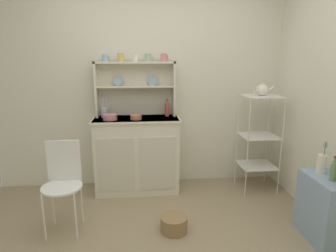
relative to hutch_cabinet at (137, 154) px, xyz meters
name	(u,v)px	position (x,y,z in m)	size (l,w,h in m)	color
wall_back	(152,86)	(0.21, 0.26, 0.79)	(3.84, 0.05, 2.50)	silver
hutch_cabinet	(137,154)	(0.00, 0.00, 0.00)	(1.01, 0.45, 0.90)	silver
hutch_shelf_unit	(135,84)	(0.00, 0.16, 0.82)	(0.94, 0.18, 0.64)	beige
bakers_rack	(259,132)	(1.45, -0.11, 0.26)	(0.42, 0.39, 1.16)	silver
side_shelf_blue	(324,209)	(1.65, -1.15, -0.17)	(0.28, 0.48, 0.58)	#849EBC
wire_chair	(63,178)	(-0.67, -0.77, 0.05)	(0.36, 0.36, 0.85)	white
floor_basket	(174,224)	(0.34, -0.91, -0.39)	(0.25, 0.25, 0.15)	#93754C
cup_sky_0	(105,58)	(-0.33, 0.12, 1.12)	(0.09, 0.07, 0.08)	#8EB2D1
cup_gold_1	(121,57)	(-0.16, 0.12, 1.13)	(0.09, 0.07, 0.09)	#DBB760
cup_cream_2	(135,58)	(0.01, 0.12, 1.12)	(0.08, 0.07, 0.08)	silver
cup_sage_3	(148,58)	(0.16, 0.12, 1.13)	(0.09, 0.08, 0.09)	#9EB78E
cup_rose_4	(164,57)	(0.34, 0.12, 1.13)	(0.09, 0.07, 0.09)	#D17A84
bowl_mixing_large	(110,117)	(-0.29, -0.07, 0.47)	(0.16, 0.16, 0.06)	#D17A84
bowl_floral_medium	(136,117)	(0.00, -0.07, 0.46)	(0.13, 0.13, 0.05)	#C67556
jam_bottle	(167,109)	(0.37, 0.09, 0.52)	(0.05, 0.05, 0.21)	#B74C47
utensil_jar	(104,112)	(-0.37, 0.08, 0.50)	(0.08, 0.08, 0.23)	#B2B7C6
porcelain_teapot	(262,90)	(1.45, -0.11, 0.76)	(0.22, 0.13, 0.15)	white
flower_vase	(322,162)	(1.65, -1.03, 0.22)	(0.08, 0.08, 0.30)	silver
oil_bottle	(334,171)	(1.65, -1.20, 0.21)	(0.06, 0.06, 0.21)	#6B8C60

